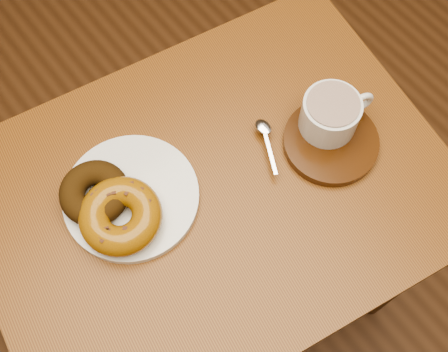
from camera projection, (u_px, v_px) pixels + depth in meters
ground at (344, 275)px, 1.52m from camera, size 6.00×6.00×0.00m
cafe_table at (215, 213)px, 0.98m from camera, size 0.81×0.66×0.69m
donut_plate at (131, 197)px, 0.86m from camera, size 0.23×0.23×0.01m
donut_cinnamon at (95, 193)px, 0.84m from camera, size 0.14×0.14×0.04m
donut_caramel at (121, 216)px, 0.82m from camera, size 0.17×0.17×0.05m
saucer at (331, 142)px, 0.90m from camera, size 0.19×0.19×0.02m
coffee_cup at (331, 114)px, 0.88m from camera, size 0.12×0.09×0.06m
teaspoon at (265, 132)px, 0.90m from camera, size 0.05×0.09×0.01m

